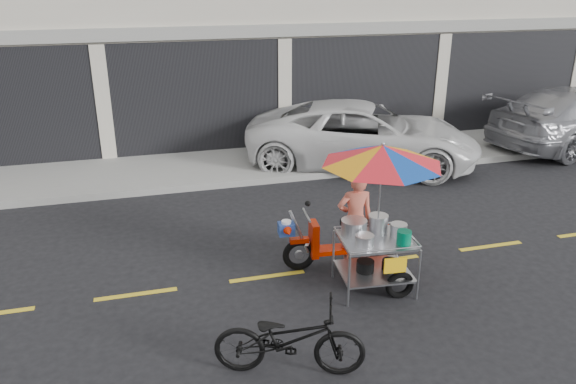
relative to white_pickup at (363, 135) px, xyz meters
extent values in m
plane|color=black|center=(-1.49, -4.70, -0.77)|extent=(90.00, 90.00, 0.00)
cube|color=gray|center=(-1.49, 0.80, -0.70)|extent=(45.00, 3.00, 0.15)
cube|color=black|center=(-1.49, 1.77, 0.68)|extent=(35.28, 0.06, 2.90)
cube|color=gray|center=(-1.49, 1.75, 2.33)|extent=(36.00, 0.12, 0.30)
cube|color=gold|center=(-1.49, -4.70, -0.77)|extent=(42.00, 0.10, 0.01)
imported|color=silver|center=(0.00, 0.00, 0.00)|extent=(6.12, 4.57, 1.54)
imported|color=black|center=(-3.75, -6.95, -0.30)|extent=(1.89, 1.14, 0.94)
torus|color=black|center=(-2.95, -4.60, -0.51)|extent=(0.54, 0.15, 0.54)
torus|color=black|center=(-1.54, -4.72, -0.51)|extent=(0.54, 0.15, 0.54)
cylinder|color=#9EA0A5|center=(-2.95, -4.60, -0.51)|extent=(0.14, 0.07, 0.13)
cylinder|color=#9EA0A5|center=(-1.54, -4.72, -0.51)|extent=(0.14, 0.07, 0.13)
cube|color=#B71900|center=(-2.95, -4.60, -0.25)|extent=(0.31, 0.14, 0.08)
cylinder|color=#9EA0A5|center=(-2.95, -4.60, -0.11)|extent=(0.35, 0.08, 0.76)
cube|color=#B71900|center=(-2.71, -4.62, -0.25)|extent=(0.14, 0.33, 0.57)
cube|color=#B71900|center=(-2.29, -4.66, -0.47)|extent=(0.77, 0.33, 0.08)
cube|color=#B71900|center=(-1.86, -4.69, -0.25)|extent=(0.73, 0.30, 0.38)
cube|color=black|center=(-1.96, -4.69, -0.04)|extent=(0.63, 0.28, 0.09)
cylinder|color=#9EA0A5|center=(-2.83, -4.61, 0.17)|extent=(0.08, 0.52, 0.03)
sphere|color=black|center=(-2.76, -4.43, 0.29)|extent=(0.09, 0.09, 0.09)
cylinder|color=white|center=(-2.83, -4.61, -0.32)|extent=(0.12, 0.12, 0.05)
cube|color=navy|center=(-3.15, -4.59, -0.04)|extent=(0.26, 0.23, 0.19)
cylinder|color=white|center=(-3.15, -4.59, 0.08)|extent=(0.16, 0.16, 0.05)
cone|color=#B71900|center=(-3.17, -4.75, -0.02)|extent=(0.19, 0.22, 0.17)
torus|color=black|center=(-1.77, -5.79, -0.56)|extent=(0.44, 0.13, 0.43)
cylinder|color=#9EA0A5|center=(-2.57, -5.82, -0.37)|extent=(0.04, 0.04, 0.80)
cylinder|color=#9EA0A5|center=(-2.50, -4.97, -0.37)|extent=(0.04, 0.04, 0.80)
cylinder|color=#9EA0A5|center=(-1.54, -5.90, -0.37)|extent=(0.04, 0.04, 0.80)
cylinder|color=#9EA0A5|center=(-1.47, -5.06, -0.37)|extent=(0.04, 0.04, 0.80)
cube|color=#9EA0A5|center=(-2.02, -5.44, -0.49)|extent=(1.11, 0.93, 0.03)
cube|color=#9EA0A5|center=(-2.02, -5.44, 0.03)|extent=(1.11, 0.93, 0.04)
cylinder|color=#9EA0A5|center=(-2.06, -5.86, 0.09)|extent=(1.04, 0.11, 0.02)
cylinder|color=#9EA0A5|center=(-1.99, -5.01, 0.09)|extent=(1.04, 0.11, 0.02)
cylinder|color=#9EA0A5|center=(-2.54, -5.40, 0.09)|extent=(0.09, 0.85, 0.02)
cylinder|color=#9EA0A5|center=(-1.50, -5.48, 0.09)|extent=(0.09, 0.85, 0.02)
cylinder|color=#9EA0A5|center=(-1.99, -5.01, -0.49)|extent=(0.10, 0.71, 0.04)
cylinder|color=#9EA0A5|center=(-1.99, -5.01, -0.02)|extent=(0.10, 0.71, 0.04)
cube|color=yellow|center=(-1.92, -5.90, -0.16)|extent=(0.33, 0.05, 0.24)
cylinder|color=#B7B7BC|center=(-2.29, -5.23, 0.16)|extent=(0.41, 0.41, 0.22)
cylinder|color=#B7B7BC|center=(-1.91, -5.24, 0.18)|extent=(0.31, 0.31, 0.26)
cylinder|color=#B7B7BC|center=(-1.66, -5.42, 0.13)|extent=(0.26, 0.26, 0.17)
cylinder|color=#B7B7BC|center=(-2.27, -5.59, 0.12)|extent=(0.29, 0.29, 0.14)
cylinder|color=#026442|center=(-1.71, -5.70, 0.15)|extent=(0.22, 0.22, 0.21)
cylinder|color=black|center=(-2.16, -5.43, -0.39)|extent=(0.29, 0.29, 0.17)
cylinder|color=black|center=(-1.79, -5.46, -0.40)|extent=(0.24, 0.24, 0.15)
cylinder|color=#9EA0A5|center=(-1.97, -5.35, 0.74)|extent=(0.02, 0.02, 1.42)
sphere|color=#9EA0A5|center=(-1.97, -5.35, 1.47)|extent=(0.06, 0.06, 0.06)
imported|color=#D5644E|center=(-2.05, -4.68, 0.03)|extent=(0.61, 0.43, 1.60)
camera|label=1|loc=(-5.20, -12.22, 3.69)|focal=35.00mm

